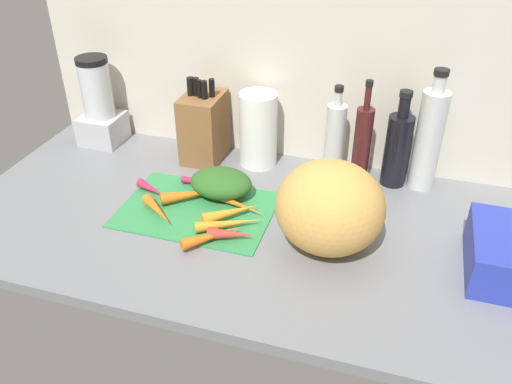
{
  "coord_description": "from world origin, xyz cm",
  "views": [
    {
      "loc": [
        29.9,
        -109.46,
        82.73
      ],
      "look_at": [
        -2.74,
        -3.36,
        11.02
      ],
      "focal_mm": 37.0,
      "sensor_mm": 36.0,
      "label": 1
    }
  ],
  "objects_px": {
    "carrot_4": "(231,212)",
    "knife_block": "(204,127)",
    "paper_towel_roll": "(258,130)",
    "cutting_board": "(197,209)",
    "bottle_1": "(362,144)",
    "carrot_2": "(208,184)",
    "carrot_3": "(152,189)",
    "winter_squash": "(330,207)",
    "carrot_0": "(158,210)",
    "carrot_5": "(230,234)",
    "carrot_7": "(191,194)",
    "bottle_2": "(397,148)",
    "bottle_0": "(335,140)",
    "carrot_1": "(212,236)",
    "bottle_3": "(429,138)",
    "blender_appliance": "(99,107)",
    "carrot_8": "(229,223)",
    "carrot_6": "(237,204)"
  },
  "relations": [
    {
      "from": "carrot_4",
      "to": "knife_block",
      "type": "bearing_deg",
      "value": 122.59
    },
    {
      "from": "carrot_4",
      "to": "paper_towel_roll",
      "type": "bearing_deg",
      "value": 93.69
    },
    {
      "from": "cutting_board",
      "to": "bottle_1",
      "type": "distance_m",
      "value": 0.51
    },
    {
      "from": "carrot_2",
      "to": "carrot_3",
      "type": "relative_size",
      "value": 1.55
    },
    {
      "from": "winter_squash",
      "to": "carrot_4",
      "type": "bearing_deg",
      "value": 173.21
    },
    {
      "from": "cutting_board",
      "to": "carrot_3",
      "type": "height_order",
      "value": "carrot_3"
    },
    {
      "from": "carrot_0",
      "to": "carrot_3",
      "type": "distance_m",
      "value": 0.11
    },
    {
      "from": "carrot_0",
      "to": "paper_towel_roll",
      "type": "distance_m",
      "value": 0.41
    },
    {
      "from": "carrot_5",
      "to": "carrot_7",
      "type": "relative_size",
      "value": 0.66
    },
    {
      "from": "carrot_0",
      "to": "bottle_1",
      "type": "relative_size",
      "value": 0.44
    },
    {
      "from": "carrot_4",
      "to": "paper_towel_roll",
      "type": "xyz_separation_m",
      "value": [
        -0.02,
        0.32,
        0.09
      ]
    },
    {
      "from": "carrot_0",
      "to": "paper_towel_roll",
      "type": "xyz_separation_m",
      "value": [
        0.17,
        0.36,
        0.09
      ]
    },
    {
      "from": "bottle_2",
      "to": "winter_squash",
      "type": "bearing_deg",
      "value": -110.38
    },
    {
      "from": "bottle_0",
      "to": "bottle_2",
      "type": "distance_m",
      "value": 0.18
    },
    {
      "from": "carrot_1",
      "to": "carrot_2",
      "type": "distance_m",
      "value": 0.26
    },
    {
      "from": "carrot_7",
      "to": "carrot_5",
      "type": "bearing_deg",
      "value": -40.33
    },
    {
      "from": "bottle_1",
      "to": "bottle_3",
      "type": "distance_m",
      "value": 0.18
    },
    {
      "from": "blender_appliance",
      "to": "bottle_0",
      "type": "distance_m",
      "value": 0.78
    },
    {
      "from": "blender_appliance",
      "to": "bottle_0",
      "type": "height_order",
      "value": "blender_appliance"
    },
    {
      "from": "paper_towel_roll",
      "to": "bottle_3",
      "type": "distance_m",
      "value": 0.5
    },
    {
      "from": "carrot_7",
      "to": "carrot_8",
      "type": "relative_size",
      "value": 0.97
    },
    {
      "from": "carrot_3",
      "to": "bottle_2",
      "type": "relative_size",
      "value": 0.37
    },
    {
      "from": "carrot_1",
      "to": "carrot_8",
      "type": "xyz_separation_m",
      "value": [
        0.02,
        0.06,
        -0.0
      ]
    },
    {
      "from": "carrot_1",
      "to": "knife_block",
      "type": "relative_size",
      "value": 0.61
    },
    {
      "from": "carrot_3",
      "to": "bottle_2",
      "type": "height_order",
      "value": "bottle_2"
    },
    {
      "from": "paper_towel_roll",
      "to": "knife_block",
      "type": "bearing_deg",
      "value": -174.84
    },
    {
      "from": "bottle_0",
      "to": "bottle_2",
      "type": "height_order",
      "value": "bottle_2"
    },
    {
      "from": "carrot_2",
      "to": "knife_block",
      "type": "distance_m",
      "value": 0.21
    },
    {
      "from": "cutting_board",
      "to": "winter_squash",
      "type": "xyz_separation_m",
      "value": [
        0.37,
        -0.05,
        0.11
      ]
    },
    {
      "from": "carrot_3",
      "to": "bottle_3",
      "type": "relative_size",
      "value": 0.3
    },
    {
      "from": "bottle_2",
      "to": "bottle_3",
      "type": "distance_m",
      "value": 0.09
    },
    {
      "from": "carrot_0",
      "to": "carrot_6",
      "type": "xyz_separation_m",
      "value": [
        0.19,
        0.1,
        -0.0
      ]
    },
    {
      "from": "carrot_7",
      "to": "blender_appliance",
      "type": "xyz_separation_m",
      "value": [
        -0.43,
        0.26,
        0.1
      ]
    },
    {
      "from": "paper_towel_roll",
      "to": "carrot_5",
      "type": "bearing_deg",
      "value": -82.86
    },
    {
      "from": "cutting_board",
      "to": "knife_block",
      "type": "bearing_deg",
      "value": 107.2
    },
    {
      "from": "carrot_2",
      "to": "bottle_2",
      "type": "distance_m",
      "value": 0.55
    },
    {
      "from": "carrot_6",
      "to": "carrot_8",
      "type": "distance_m",
      "value": 0.1
    },
    {
      "from": "cutting_board",
      "to": "carrot_5",
      "type": "bearing_deg",
      "value": -37.9
    },
    {
      "from": "carrot_2",
      "to": "bottle_1",
      "type": "distance_m",
      "value": 0.46
    },
    {
      "from": "carrot_8",
      "to": "winter_squash",
      "type": "bearing_deg",
      "value": 3.0
    },
    {
      "from": "cutting_board",
      "to": "carrot_6",
      "type": "xyz_separation_m",
      "value": [
        0.11,
        0.03,
        0.02
      ]
    },
    {
      "from": "carrot_6",
      "to": "blender_appliance",
      "type": "xyz_separation_m",
      "value": [
        -0.56,
        0.26,
        0.11
      ]
    },
    {
      "from": "bottle_1",
      "to": "bottle_2",
      "type": "xyz_separation_m",
      "value": [
        0.1,
        0.02,
        -0.01
      ]
    },
    {
      "from": "carrot_6",
      "to": "carrot_7",
      "type": "bearing_deg",
      "value": 179.58
    },
    {
      "from": "cutting_board",
      "to": "bottle_1",
      "type": "xyz_separation_m",
      "value": [
        0.4,
        0.29,
        0.12
      ]
    },
    {
      "from": "bottle_2",
      "to": "carrot_1",
      "type": "bearing_deg",
      "value": -133.49
    },
    {
      "from": "carrot_7",
      "to": "bottle_1",
      "type": "height_order",
      "value": "bottle_1"
    },
    {
      "from": "carrot_0",
      "to": "carrot_7",
      "type": "xyz_separation_m",
      "value": [
        0.06,
        0.1,
        0.0
      ]
    },
    {
      "from": "paper_towel_roll",
      "to": "bottle_1",
      "type": "height_order",
      "value": "bottle_1"
    },
    {
      "from": "cutting_board",
      "to": "carrot_7",
      "type": "distance_m",
      "value": 0.05
    }
  ]
}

